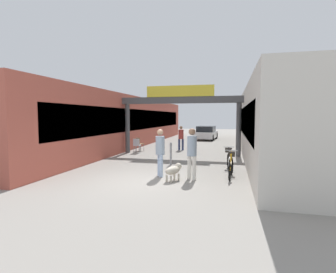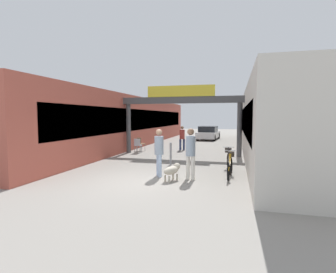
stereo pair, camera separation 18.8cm
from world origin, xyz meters
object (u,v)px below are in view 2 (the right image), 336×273
at_px(cafe_chair_wood_farther, 140,143).
at_px(bicycle_orange_nearest, 230,166).
at_px(bicycle_black_second, 229,160).
at_px(dog_on_leash, 172,170).
at_px(parked_car_white, 208,133).
at_px(cafe_chair_aluminium_nearer, 138,144).
at_px(pedestrian_with_dog, 159,149).
at_px(pedestrian_carrying_crate, 182,136).
at_px(pedestrian_companion, 191,150).
at_px(bollard_post_metal, 171,153).

bearing_deg(cafe_chair_wood_farther, bicycle_orange_nearest, -46.61).
height_order(bicycle_orange_nearest, bicycle_black_second, same).
distance_m(dog_on_leash, parked_car_white, 17.02).
bearing_deg(cafe_chair_aluminium_nearer, cafe_chair_wood_farther, 100.82).
relative_size(pedestrian_with_dog, pedestrian_carrying_crate, 1.09).
xyz_separation_m(pedestrian_companion, bicycle_orange_nearest, (1.36, 0.73, -0.63)).
distance_m(bollard_post_metal, cafe_chair_wood_farther, 5.36).
height_order(pedestrian_carrying_crate, parked_car_white, pedestrian_carrying_crate).
bearing_deg(dog_on_leash, bicycle_black_second, 49.92).
xyz_separation_m(pedestrian_carrying_crate, bollard_post_metal, (0.56, -5.45, -0.39)).
distance_m(pedestrian_carrying_crate, parked_car_white, 8.71).
height_order(bicycle_black_second, parked_car_white, parked_car_white).
relative_size(pedestrian_with_dog, bicycle_black_second, 1.06).
relative_size(bicycle_orange_nearest, bollard_post_metal, 1.58).
bearing_deg(bicycle_black_second, cafe_chair_wood_farther, 139.29).
height_order(bollard_post_metal, cafe_chair_wood_farther, bollard_post_metal).
bearing_deg(parked_car_white, pedestrian_carrying_crate, -95.80).
bearing_deg(bicycle_black_second, cafe_chair_aluminium_nearer, 143.99).
distance_m(pedestrian_with_dog, cafe_chair_aluminium_nearer, 6.62).
bearing_deg(cafe_chair_wood_farther, dog_on_leash, -61.61).
xyz_separation_m(pedestrian_companion, bicycle_black_second, (1.30, 1.93, -0.63)).
xyz_separation_m(bicycle_black_second, cafe_chair_aluminium_nearer, (-5.63, 4.09, 0.10)).
distance_m(pedestrian_companion, pedestrian_carrying_crate, 8.26).
bearing_deg(dog_on_leash, bollard_post_metal, 105.11).
height_order(pedestrian_companion, cafe_chair_aluminium_nearer, pedestrian_companion).
bearing_deg(pedestrian_carrying_crate, bollard_post_metal, -84.15).
bearing_deg(dog_on_leash, parked_car_white, 91.55).
distance_m(pedestrian_with_dog, bollard_post_metal, 2.43).
bearing_deg(bicycle_black_second, bollard_post_metal, 166.43).
relative_size(bicycle_black_second, bollard_post_metal, 1.57).
bearing_deg(pedestrian_carrying_crate, cafe_chair_wood_farther, -156.86).
bearing_deg(pedestrian_companion, dog_on_leash, -151.91).
distance_m(dog_on_leash, cafe_chair_aluminium_nearer, 7.37).
xyz_separation_m(dog_on_leash, bicycle_orange_nearest, (1.94, 1.05, 0.06)).
bearing_deg(cafe_chair_aluminium_nearer, dog_on_leash, -59.45).
relative_size(bicycle_orange_nearest, bicycle_black_second, 1.01).
xyz_separation_m(pedestrian_companion, parked_car_white, (-1.05, 16.69, -0.42)).
distance_m(cafe_chair_aluminium_nearer, cafe_chair_wood_farther, 0.92).
distance_m(dog_on_leash, bollard_post_metal, 3.00).
bearing_deg(pedestrian_companion, pedestrian_with_dog, 170.53).
relative_size(dog_on_leash, cafe_chair_wood_farther, 0.95).
relative_size(pedestrian_companion, bollard_post_metal, 1.72).
height_order(dog_on_leash, bicycle_orange_nearest, bicycle_orange_nearest).
bearing_deg(parked_car_white, pedestrian_with_dog, -90.63).
height_order(dog_on_leash, cafe_chair_wood_farther, cafe_chair_wood_farther).
relative_size(pedestrian_with_dog, bollard_post_metal, 1.67).
xyz_separation_m(bollard_post_metal, parked_car_white, (0.32, 14.11, 0.10)).
bearing_deg(pedestrian_companion, cafe_chair_aluminium_nearer, 125.70).
relative_size(dog_on_leash, bicycle_black_second, 0.50).
bearing_deg(dog_on_leash, pedestrian_with_dog, 141.04).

